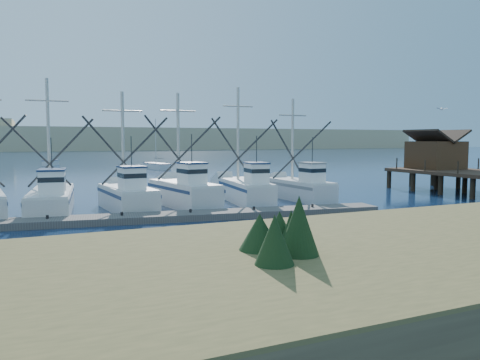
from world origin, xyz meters
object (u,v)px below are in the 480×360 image
at_px(timber_pier, 467,165).
at_px(sailboat_near, 157,166).
at_px(floating_dock, 140,218).
at_px(sailboat_far, 51,163).

distance_m(timber_pier, sailboat_near, 47.79).
bearing_deg(floating_dock, sailboat_near, 82.68).
relative_size(timber_pier, sailboat_far, 2.47).
xyz_separation_m(timber_pier, sailboat_far, (-31.85, 63.20, -2.06)).
bearing_deg(sailboat_far, sailboat_near, -32.31).
distance_m(floating_dock, sailboat_near, 48.86).
xyz_separation_m(timber_pier, sailboat_near, (-16.71, 44.73, -2.08)).
xyz_separation_m(floating_dock, sailboat_near, (12.77, 47.16, 0.28)).
relative_size(floating_dock, sailboat_near, 3.76).
distance_m(floating_dock, timber_pier, 29.67).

